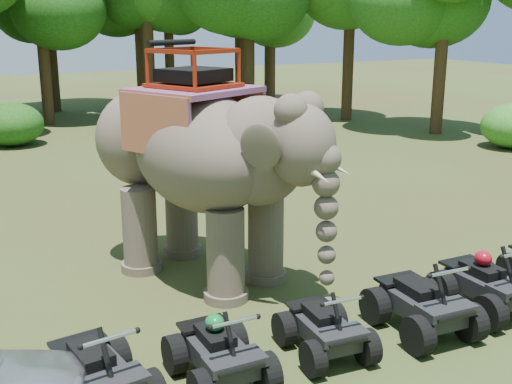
% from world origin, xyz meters
% --- Properties ---
extents(ground, '(110.00, 110.00, 0.00)m').
position_xyz_m(ground, '(0.00, 0.00, 0.00)').
color(ground, '#47381E').
rests_on(ground, ground).
extents(elephant, '(4.63, 6.23, 4.79)m').
position_xyz_m(elephant, '(-0.85, 2.02, 2.40)').
color(elephant, brown).
rests_on(elephant, ground).
extents(atv_0, '(1.54, 1.97, 1.34)m').
position_xyz_m(atv_0, '(-4.00, -1.69, 0.67)').
color(atv_0, black).
rests_on(atv_0, ground).
extents(atv_1, '(1.27, 1.72, 1.27)m').
position_xyz_m(atv_1, '(-2.24, -1.91, 0.63)').
color(atv_1, black).
rests_on(atv_1, ground).
extents(atv_2, '(1.31, 1.70, 1.19)m').
position_xyz_m(atv_2, '(-0.40, -1.94, 0.59)').
color(atv_2, black).
rests_on(atv_2, ground).
extents(atv_3, '(1.45, 1.92, 1.37)m').
position_xyz_m(atv_3, '(1.50, -2.07, 0.68)').
color(atv_3, black).
rests_on(atv_3, ground).
extents(atv_4, '(1.38, 1.87, 1.37)m').
position_xyz_m(atv_4, '(3.13, -2.00, 0.69)').
color(atv_4, black).
rests_on(atv_4, ground).
extents(tree_0, '(5.42, 5.42, 7.74)m').
position_xyz_m(tree_0, '(0.00, 23.79, 3.87)').
color(tree_0, '#195114').
rests_on(tree_0, ground).
extents(tree_1, '(6.98, 6.98, 9.98)m').
position_xyz_m(tree_1, '(5.35, 23.70, 4.99)').
color(tree_1, '#195114').
rests_on(tree_1, ground).
extents(tree_2, '(6.06, 6.06, 8.66)m').
position_xyz_m(tree_2, '(9.49, 20.09, 4.33)').
color(tree_2, '#195114').
rests_on(tree_2, ground).
extents(tree_3, '(6.16, 6.16, 8.80)m').
position_xyz_m(tree_3, '(14.21, 18.04, 4.40)').
color(tree_3, '#195114').
rests_on(tree_3, ground).
extents(tree_4, '(6.15, 6.15, 8.78)m').
position_xyz_m(tree_4, '(15.51, 12.70, 4.39)').
color(tree_4, '#195114').
rests_on(tree_4, ground).
extents(tree_26, '(6.52, 6.52, 9.31)m').
position_xyz_m(tree_26, '(13.01, 28.20, 4.66)').
color(tree_26, '#195114').
rests_on(tree_26, ground).
extents(tree_28, '(5.06, 5.06, 7.22)m').
position_xyz_m(tree_28, '(5.39, 25.26, 3.61)').
color(tree_28, '#195114').
rests_on(tree_28, ground).
extents(tree_29, '(7.58, 7.58, 10.83)m').
position_xyz_m(tree_29, '(0.79, 28.63, 5.41)').
color(tree_29, '#195114').
rests_on(tree_29, ground).
extents(tree_30, '(5.70, 5.70, 8.14)m').
position_xyz_m(tree_30, '(11.44, 25.18, 4.07)').
color(tree_30, '#195114').
rests_on(tree_30, ground).
extents(tree_34, '(5.74, 5.74, 8.20)m').
position_xyz_m(tree_34, '(14.36, 26.56, 4.10)').
color(tree_34, '#195114').
rests_on(tree_34, ground).
extents(tree_35, '(5.56, 5.56, 7.95)m').
position_xyz_m(tree_35, '(1.24, 28.45, 3.97)').
color(tree_35, '#195114').
rests_on(tree_35, ground).
extents(tree_37, '(6.41, 6.41, 9.15)m').
position_xyz_m(tree_37, '(13.74, 25.69, 4.58)').
color(tree_37, '#195114').
rests_on(tree_37, ground).
extents(tree_39, '(6.23, 6.23, 8.90)m').
position_xyz_m(tree_39, '(5.52, 24.83, 4.45)').
color(tree_39, '#195114').
rests_on(tree_39, ground).
extents(tree_40, '(5.30, 5.30, 7.57)m').
position_xyz_m(tree_40, '(7.05, 25.18, 3.78)').
color(tree_40, '#195114').
rests_on(tree_40, ground).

